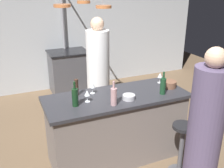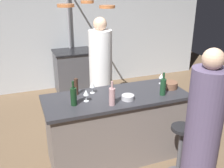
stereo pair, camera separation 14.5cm
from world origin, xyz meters
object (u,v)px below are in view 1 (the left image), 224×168
object	(u,v)px
stove_range	(69,72)
guest_right	(205,133)
wine_bottle_rose	(114,96)
wine_bottle_red	(75,97)
bar_stool_right	(181,147)
wine_bottle_green	(163,86)
wine_glass_by_chef	(160,76)
chef	(98,75)
pepper_mill	(76,87)
mixing_bowl_steel	(129,97)
wine_glass_near_left_guest	(92,86)
mixing_bowl_wooden	(169,84)
wine_glass_near_right_guest	(87,94)

from	to	relation	value
stove_range	guest_right	distance (m)	3.47
wine_bottle_rose	wine_bottle_red	size ratio (longest dim) A/B	0.99
bar_stool_right	wine_bottle_green	xyz separation A→B (m)	(-0.02, 0.44, 0.64)
stove_range	wine_glass_by_chef	size ratio (longest dim) A/B	6.10
chef	wine_bottle_rose	bearing A→B (deg)	-102.58
pepper_mill	wine_glass_by_chef	size ratio (longest dim) A/B	1.44
chef	mixing_bowl_steel	bearing A→B (deg)	-92.74
guest_right	wine_bottle_green	distance (m)	0.82
wine_bottle_green	wine_glass_near_left_guest	xyz separation A→B (m)	(-0.81, 0.36, -0.01)
bar_stool_right	wine_glass_by_chef	world-z (taller)	wine_glass_by_chef
bar_stool_right	mixing_bowl_wooden	xyz separation A→B (m)	(0.18, 0.61, 0.57)
chef	wine_bottle_green	size ratio (longest dim) A/B	5.91
chef	wine_glass_near_left_guest	distance (m)	0.98
pepper_mill	mixing_bowl_steel	distance (m)	0.66
mixing_bowl_steel	mixing_bowl_wooden	bearing A→B (deg)	12.35
wine_bottle_red	mixing_bowl_steel	world-z (taller)	wine_bottle_red
stove_range	mixing_bowl_wooden	xyz separation A→B (m)	(0.76, -2.46, 0.49)
wine_glass_near_right_guest	mixing_bowl_wooden	size ratio (longest dim) A/B	0.71
wine_bottle_green	wine_bottle_red	size ratio (longest dim) A/B	1.00
wine_bottle_green	wine_glass_near_right_guest	xyz separation A→B (m)	(-0.94, 0.15, -0.01)
wine_bottle_red	mixing_bowl_steel	bearing A→B (deg)	-7.26
wine_bottle_red	mixing_bowl_wooden	size ratio (longest dim) A/B	1.42
pepper_mill	mixing_bowl_steel	world-z (taller)	pepper_mill
wine_bottle_green	wine_bottle_rose	world-z (taller)	wine_bottle_green
wine_glass_by_chef	bar_stool_right	bearing A→B (deg)	-101.52
wine_bottle_green	mixing_bowl_steel	world-z (taller)	wine_bottle_green
pepper_mill	bar_stool_right	bearing A→B (deg)	-38.96
mixing_bowl_steel	chef	bearing A→B (deg)	87.26
stove_range	wine_glass_near_right_guest	xyz separation A→B (m)	(-0.39, -2.48, 0.56)
pepper_mill	wine_glass_near_left_guest	distance (m)	0.20
wine_glass_near_right_guest	wine_glass_by_chef	xyz separation A→B (m)	(1.12, 0.20, 0.00)
wine_glass_near_right_guest	stove_range	bearing A→B (deg)	81.03
wine_bottle_rose	wine_glass_by_chef	world-z (taller)	wine_bottle_rose
mixing_bowl_steel	wine_glass_near_left_guest	bearing A→B (deg)	135.15
wine_bottle_rose	stove_range	bearing A→B (deg)	86.99
wine_glass_near_left_guest	mixing_bowl_wooden	size ratio (longest dim) A/B	0.71
pepper_mill	wine_glass_near_left_guest	size ratio (longest dim) A/B	1.44
chef	mixing_bowl_steel	distance (m)	1.22
mixing_bowl_wooden	mixing_bowl_steel	bearing A→B (deg)	-167.65
chef	wine_bottle_green	world-z (taller)	chef
chef	wine_glass_by_chef	world-z (taller)	chef
pepper_mill	wine_glass_near_left_guest	bearing A→B (deg)	-7.59
bar_stool_right	wine_bottle_red	world-z (taller)	wine_bottle_red
wine_glass_near_left_guest	mixing_bowl_wooden	xyz separation A→B (m)	(1.01, -0.19, -0.06)
pepper_mill	wine_bottle_rose	xyz separation A→B (m)	(0.31, -0.43, 0.00)
guest_right	wine_glass_near_left_guest	world-z (taller)	guest_right
guest_right	wine_glass_near_left_guest	size ratio (longest dim) A/B	11.46
stove_range	pepper_mill	world-z (taller)	pepper_mill
stove_range	bar_stool_right	distance (m)	3.12
mixing_bowl_wooden	wine_bottle_green	bearing A→B (deg)	-140.88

